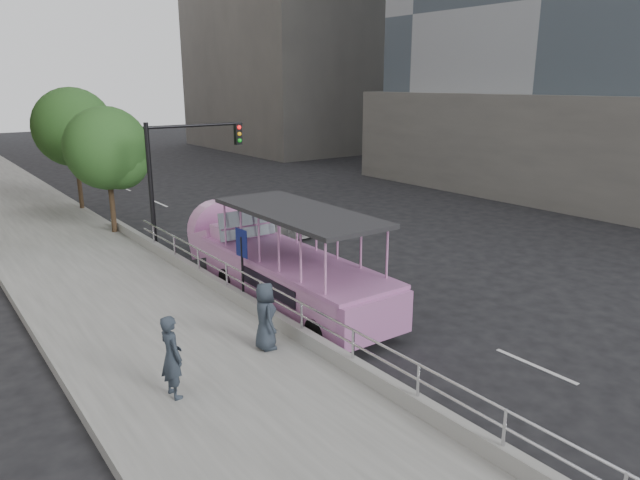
# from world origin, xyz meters

# --- Properties ---
(ground) EXTENTS (160.00, 160.00, 0.00)m
(ground) POSITION_xyz_m (0.00, 0.00, 0.00)
(ground) COLOR black
(sidewalk) EXTENTS (5.50, 80.00, 0.30)m
(sidewalk) POSITION_xyz_m (-5.75, 10.00, 0.15)
(sidewalk) COLOR #A1A09B
(sidewalk) RESTS_ON ground
(kerb_wall) EXTENTS (0.24, 30.00, 0.36)m
(kerb_wall) POSITION_xyz_m (-3.12, 2.00, 0.48)
(kerb_wall) COLOR #989894
(kerb_wall) RESTS_ON sidewalk
(guardrail) EXTENTS (0.07, 22.00, 0.71)m
(guardrail) POSITION_xyz_m (-3.12, 2.00, 1.14)
(guardrail) COLOR silver
(guardrail) RESTS_ON kerb_wall
(duck_boat) EXTENTS (2.48, 9.40, 3.11)m
(duck_boat) POSITION_xyz_m (-1.59, 5.56, 1.15)
(duck_boat) COLOR black
(duck_boat) RESTS_ON ground
(car) EXTENTS (2.36, 4.00, 1.28)m
(car) POSITION_xyz_m (3.02, 12.29, 0.64)
(car) COLOR silver
(car) RESTS_ON ground
(pedestrian_near) EXTENTS (0.47, 0.69, 1.81)m
(pedestrian_near) POSITION_xyz_m (-6.76, 1.48, 1.20)
(pedestrian_near) COLOR #2A333E
(pedestrian_near) RESTS_ON sidewalk
(pedestrian_far) EXTENTS (0.71, 0.93, 1.70)m
(pedestrian_far) POSITION_xyz_m (-4.04, 2.24, 1.15)
(pedestrian_far) COLOR #2A333E
(pedestrian_far) RESTS_ON sidewalk
(parking_sign) EXTENTS (0.08, 0.58, 2.57)m
(parking_sign) POSITION_xyz_m (-3.00, 5.22, 1.63)
(parking_sign) COLOR black
(parking_sign) RESTS_ON ground
(traffic_signal) EXTENTS (4.20, 0.32, 5.20)m
(traffic_signal) POSITION_xyz_m (-1.70, 12.50, 3.50)
(traffic_signal) COLOR black
(traffic_signal) RESTS_ON ground
(street_tree_near) EXTENTS (3.52, 3.52, 5.72)m
(street_tree_near) POSITION_xyz_m (-3.30, 15.93, 3.82)
(street_tree_near) COLOR #352418
(street_tree_near) RESTS_ON ground
(street_tree_far) EXTENTS (3.97, 3.97, 6.45)m
(street_tree_far) POSITION_xyz_m (-3.10, 21.93, 4.31)
(street_tree_far) COLOR #352418
(street_tree_far) RESTS_ON ground
(tower_podium) EXTENTS (26.00, 26.00, 6.00)m
(tower_podium) POSITION_xyz_m (30.00, 10.00, 3.00)
(tower_podium) COLOR slate
(tower_podium) RESTS_ON ground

